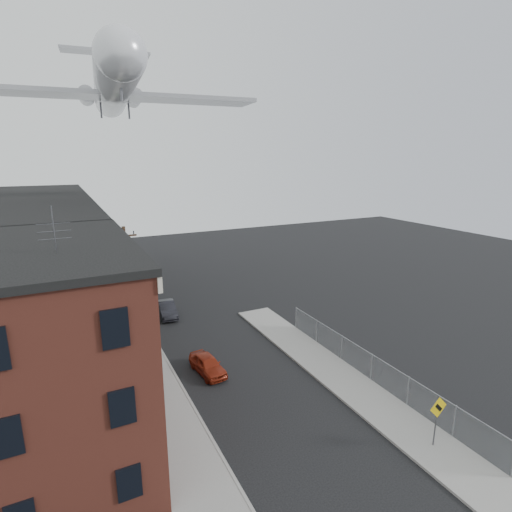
{
  "coord_description": "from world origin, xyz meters",
  "views": [
    {
      "loc": [
        -9.8,
        -12.19,
        13.97
      ],
      "look_at": [
        0.34,
        8.1,
        8.32
      ],
      "focal_mm": 28.0,
      "sensor_mm": 36.0,
      "label": 1
    }
  ],
  "objects": [
    {
      "name": "row_house_a",
      "position": [
        -11.96,
        16.5,
        5.13
      ],
      "size": [
        11.98,
        7.0,
        10.3
      ],
      "color": "slate",
      "rests_on": "ground"
    },
    {
      "name": "car_near",
      "position": [
        -1.99,
        10.61,
        0.61
      ],
      "size": [
        1.84,
        3.71,
        1.21
      ],
      "primitive_type": "imported",
      "rotation": [
        0.0,
        0.0,
        0.12
      ],
      "color": "maroon",
      "rests_on": "ground"
    },
    {
      "name": "sidewalk_right",
      "position": [
        5.5,
        6.0,
        0.06
      ],
      "size": [
        3.0,
        26.0,
        0.12
      ],
      "primitive_type": "cube",
      "color": "gray",
      "rests_on": "ground"
    },
    {
      "name": "warning_sign",
      "position": [
        5.6,
        -1.03,
        1.88
      ],
      "size": [
        1.1,
        0.11,
        2.8
      ],
      "color": "#515156",
      "rests_on": "ground"
    },
    {
      "name": "ground",
      "position": [
        0.0,
        0.0,
        0.0
      ],
      "size": [
        120.0,
        120.0,
        0.0
      ],
      "primitive_type": "plane",
      "color": "black",
      "rests_on": "ground"
    },
    {
      "name": "sidewalk_left",
      "position": [
        -5.5,
        24.0,
        0.06
      ],
      "size": [
        3.0,
        62.0,
        0.12
      ],
      "primitive_type": "cube",
      "color": "gray",
      "rests_on": "ground"
    },
    {
      "name": "row_house_d",
      "position": [
        -11.96,
        37.5,
        5.13
      ],
      "size": [
        11.98,
        7.0,
        10.3
      ],
      "color": "gray",
      "rests_on": "ground"
    },
    {
      "name": "row_house_e",
      "position": [
        -11.96,
        44.5,
        5.13
      ],
      "size": [
        11.98,
        7.0,
        10.3
      ],
      "color": "slate",
      "rests_on": "ground"
    },
    {
      "name": "airplane",
      "position": [
        -4.1,
        27.86,
        20.06
      ],
      "size": [
        24.62,
        28.11,
        8.11
      ],
      "color": "silver",
      "rests_on": "ground"
    },
    {
      "name": "utility_pole",
      "position": [
        -5.6,
        18.0,
        4.67
      ],
      "size": [
        1.8,
        0.26,
        9.0
      ],
      "color": "black",
      "rests_on": "ground"
    },
    {
      "name": "car_far",
      "position": [
        -3.6,
        34.94,
        0.58
      ],
      "size": [
        2.01,
        4.16,
        1.17
      ],
      "primitive_type": "imported",
      "rotation": [
        0.0,
        0.0,
        -0.1
      ],
      "color": "slate",
      "rests_on": "ground"
    },
    {
      "name": "row_house_c",
      "position": [
        -11.96,
        30.5,
        5.13
      ],
      "size": [
        11.98,
        7.0,
        10.3
      ],
      "color": "slate",
      "rests_on": "ground"
    },
    {
      "name": "car_mid",
      "position": [
        -1.94,
        21.5,
        0.66
      ],
      "size": [
        1.72,
        4.09,
        1.31
      ],
      "primitive_type": "imported",
      "rotation": [
        0.0,
        0.0,
        -0.08
      ],
      "color": "black",
      "rests_on": "ground"
    },
    {
      "name": "curb_left",
      "position": [
        -4.05,
        24.0,
        0.07
      ],
      "size": [
        0.15,
        62.0,
        0.14
      ],
      "primitive_type": "cube",
      "color": "gray",
      "rests_on": "ground"
    },
    {
      "name": "street_tree",
      "position": [
        -5.27,
        27.92,
        3.45
      ],
      "size": [
        3.22,
        3.2,
        5.2
      ],
      "color": "black",
      "rests_on": "ground"
    },
    {
      "name": "corner_building",
      "position": [
        -12.0,
        7.0,
        5.16
      ],
      "size": [
        10.31,
        12.3,
        12.15
      ],
      "color": "#381711",
      "rests_on": "ground"
    },
    {
      "name": "chainlink_fence",
      "position": [
        7.0,
        5.0,
        1.0
      ],
      "size": [
        0.06,
        18.06,
        1.9
      ],
      "color": "gray",
      "rests_on": "ground"
    },
    {
      "name": "curb_right",
      "position": [
        4.05,
        6.0,
        0.07
      ],
      "size": [
        0.15,
        26.0,
        0.14
      ],
      "primitive_type": "cube",
      "color": "gray",
      "rests_on": "ground"
    },
    {
      "name": "row_house_b",
      "position": [
        -11.96,
        23.5,
        5.13
      ],
      "size": [
        11.98,
        7.0,
        10.3
      ],
      "color": "gray",
      "rests_on": "ground"
    }
  ]
}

